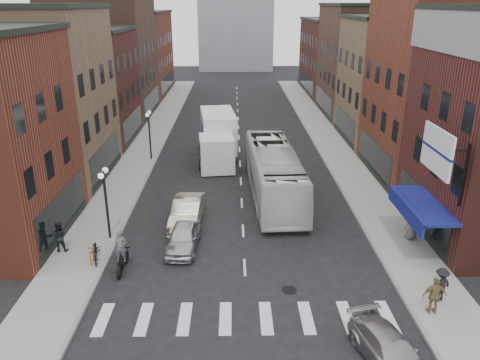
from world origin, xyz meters
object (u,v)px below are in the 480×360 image
parked_bicycle (96,251)px  sedan_left_far (187,212)px  streetlamp_far (149,126)px  streetlamp_near (105,191)px  bike_rack (92,256)px  curb_car (390,351)px  ped_left_solo (59,236)px  motorcycle_rider (121,252)px  ped_right_c (412,224)px  billboard_sign (439,152)px  ped_right_a (441,285)px  box_truck (218,138)px  ped_right_b (435,295)px  transit_bus (274,172)px

parked_bicycle → sedan_left_far: bearing=30.9°
streetlamp_far → parked_bicycle: size_ratio=2.19×
streetlamp_near → bike_rack: bearing=-94.2°
streetlamp_near → curb_car: bearing=-37.9°
streetlamp_far → ped_left_solo: 15.70m
motorcycle_rider → ped_right_c: motorcycle_rider is taller
billboard_sign → bike_rack: bearing=177.2°
streetlamp_near → ped_right_c: size_ratio=2.33×
sedan_left_far → ped_left_solo: (-6.31, -3.42, 0.22)m
parked_bicycle → ped_right_a: ped_right_a is taller
parked_bicycle → ped_right_c: 16.82m
ped_left_solo → ped_right_a: bearing=166.5°
ped_right_c → ped_right_a: bearing=59.6°
streetlamp_near → box_truck: streetlamp_near is taller
ped_right_c → ped_right_b: bearing=55.3°
billboard_sign → streetlamp_far: billboard_sign is taller
bike_rack → parked_bicycle: (0.10, 0.32, 0.09)m
sedan_left_far → ped_right_c: (12.49, -2.36, 0.27)m
ped_right_b → curb_car: bearing=45.8°
curb_car → parked_bicycle: bearing=134.3°
transit_bus → parked_bicycle: 12.95m
bike_rack → box_truck: box_truck is taller
box_truck → motorcycle_rider: box_truck is taller
ped_left_solo → bike_rack: bearing=148.3°
streetlamp_far → sedan_left_far: bearing=-71.1°
sedan_left_far → motorcycle_rider: bearing=-114.1°
transit_bus → ped_right_a: transit_bus is taller
ped_right_b → billboard_sign: bearing=-103.6°
box_truck → ped_right_c: (11.02, -14.48, -0.84)m
billboard_sign → parked_bicycle: bearing=176.0°
curb_car → bike_rack: bearing=135.6°
billboard_sign → transit_bus: bearing=123.6°
streetlamp_far → parked_bicycle: (-0.10, -16.38, -2.27)m
sedan_left_far → ped_right_c: 12.71m
curb_car → sedan_left_far: bearing=110.1°
box_truck → parked_bicycle: size_ratio=4.78×
motorcycle_rider → billboard_sign: bearing=-4.7°
curb_car → ped_left_solo: ped_left_solo is taller
billboard_sign → transit_bus: (-6.43, 9.68, -4.42)m
streetlamp_near → bike_rack: streetlamp_near is taller
ped_left_solo → motorcycle_rider: bearing=154.6°
curb_car → transit_bus: bearing=85.0°
box_truck → ped_right_a: 22.64m
transit_bus → parked_bicycle: bearing=-141.0°
ped_right_c → streetlamp_far: bearing=-63.4°
transit_bus → sedan_left_far: size_ratio=2.66×
streetlamp_far → motorcycle_rider: streetlamp_far is taller
bike_rack → streetlamp_near: bearing=85.8°
transit_bus → curb_car: size_ratio=3.00×
bike_rack → ped_left_solo: ped_left_solo is taller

